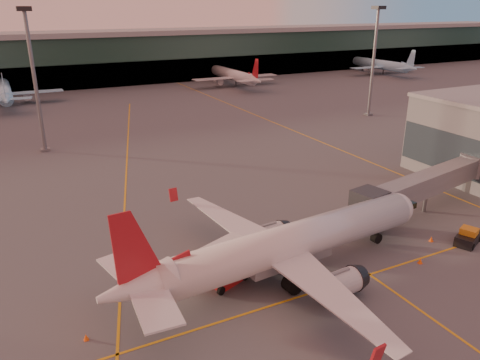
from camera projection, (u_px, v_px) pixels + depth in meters
name	position (u px, v px, depth m)	size (l,w,h in m)	color
ground	(364.00, 316.00, 41.44)	(600.00, 600.00, 0.00)	#4C4F54
taxi_markings	(143.00, 175.00, 75.46)	(100.12, 173.00, 0.01)	orange
terminal	(82.00, 59.00, 156.68)	(400.00, 20.00, 17.60)	#19382D
mast_west_near	(33.00, 71.00, 82.80)	(2.40, 2.40, 25.60)	slate
mast_east_near	(374.00, 54.00, 111.26)	(2.40, 2.40, 25.60)	slate
distant_aircraft_row	(22.00, 103.00, 131.00)	(290.00, 34.00, 13.00)	#98DBFF
main_airplane	(285.00, 246.00, 45.99)	(36.52, 32.95, 11.02)	silver
jet_bridge	(433.00, 182.00, 61.84)	(27.43, 8.03, 5.58)	slate
catering_truck	(223.00, 262.00, 45.33)	(6.02, 4.24, 4.29)	red
pushback_tug	(468.00, 237.00, 53.70)	(4.21, 3.25, 1.92)	black
cone_nose	(431.00, 239.00, 54.33)	(0.49, 0.49, 0.63)	#FD5A0D
cone_tail	(86.00, 337.00, 38.33)	(0.45, 0.45, 0.57)	#FD5A0D
cone_wing_left	(206.00, 208.00, 62.58)	(0.44, 0.44, 0.57)	#FD5A0D
cone_fwd	(420.00, 261.00, 49.71)	(0.49, 0.49, 0.62)	#FD5A0D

